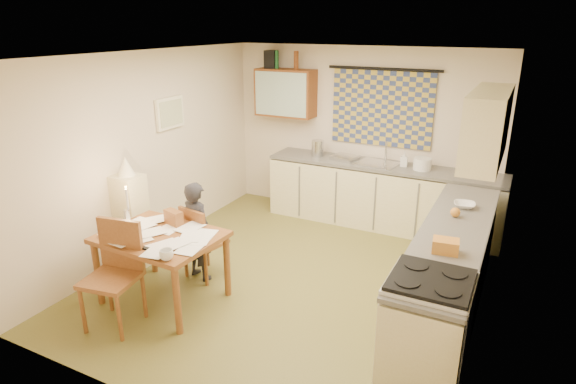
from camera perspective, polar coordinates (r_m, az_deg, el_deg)
The scene contains 44 objects.
floor at distance 5.69m, azimuth 0.55°, elevation -10.19°, with size 4.00×4.50×0.02m, color brown.
ceiling at distance 4.95m, azimuth 0.65°, elevation 16.06°, with size 4.00×4.50×0.02m, color white.
wall_back at distance 7.21m, azimuth 8.62°, elevation 6.82°, with size 4.00×0.02×2.50m, color beige.
wall_front at distance 3.45m, azimuth -16.42°, elevation -8.24°, with size 4.00×0.02×2.50m, color beige.
wall_left at distance 6.29m, azimuth -16.11°, elevation 4.41°, with size 0.02×4.50×2.50m, color beige.
wall_right at distance 4.70m, azimuth 23.16°, elevation -1.49°, with size 0.02×4.50×2.50m, color beige.
window_blind at distance 7.01m, azimuth 11.03°, elevation 9.66°, with size 1.45×0.03×1.05m, color navy.
curtain_rod at distance 6.92m, azimuth 11.29°, elevation 14.12°, with size 0.04×0.04×1.60m, color black.
wall_cabinet at distance 7.38m, azimuth -0.28°, elevation 11.68°, with size 0.90×0.34×0.70m, color #633011.
wall_cabinet_glass at distance 7.23m, azimuth -0.91°, elevation 11.51°, with size 0.84×0.02×0.64m, color #99B2A5.
upper_cabinet_right at distance 5.08m, azimuth 22.56°, elevation 7.17°, with size 0.34×1.30×0.70m, color beige.
framed_print at distance 6.46m, azimuth -13.82°, elevation 9.10°, with size 0.04×0.50×0.40m, color #F6F0CD.
print_canvas at distance 6.45m, azimuth -13.65°, elevation 9.08°, with size 0.01×0.42×0.32m, color silver.
counter_back at distance 7.02m, azimuth 10.97°, elevation -0.47°, with size 3.30×0.62×0.92m.
counter_right at distance 5.07m, azimuth 18.48°, elevation -9.28°, with size 0.62×2.95×0.92m.
stove at distance 4.11m, azimuth 15.96°, elevation -15.72°, with size 0.63×0.63×0.98m.
sink at distance 6.91m, azimuth 10.55°, elevation 2.98°, with size 0.55×0.45×0.10m, color silver.
tap at distance 7.01m, azimuth 11.53°, elevation 4.69°, with size 0.03×0.03×0.28m, color silver.
dish_rack at distance 7.03m, azimuth 6.72°, elevation 4.07°, with size 0.35×0.30×0.06m, color silver.
kettle at distance 7.16m, azimuth 3.53°, elevation 5.20°, with size 0.18×0.18×0.24m, color silver.
mixing_bowl at distance 6.74m, azimuth 15.63°, elevation 3.23°, with size 0.24×0.24×0.16m, color white.
soap_bottle at distance 6.83m, azimuth 13.61°, elevation 3.82°, with size 0.10×0.11×0.21m, color white.
bowl at distance 5.51m, azimuth 20.20°, elevation -1.47°, with size 0.25×0.25×0.05m, color white.
orange_bag at distance 4.40m, azimuth 18.17°, elevation -6.10°, with size 0.22×0.16×0.12m, color orange.
fruit_orange at distance 5.21m, azimuth 19.22°, elevation -2.28°, with size 0.10×0.10×0.10m, color orange.
speaker at distance 7.45m, azimuth -2.04°, elevation 15.45°, with size 0.16×0.20×0.26m, color black.
bottle_green at distance 7.40m, azimuth -1.40°, elevation 15.43°, with size 0.07×0.07×0.26m, color #195926.
bottle_brown at distance 7.25m, azimuth 0.97°, elevation 15.35°, with size 0.07×0.07×0.26m, color #633011.
dining_table at distance 5.27m, azimuth -14.57°, elevation -8.61°, with size 1.23×0.96×0.75m.
chair_far at distance 5.68m, azimuth -9.77°, elevation -7.33°, with size 0.47×0.47×0.88m.
chair_near at distance 5.03m, azimuth -19.87°, elevation -11.41°, with size 0.54×0.54×1.04m.
person at distance 5.54m, azimuth -10.67°, elevation -4.57°, with size 0.48×0.37×1.16m, color black.
shelf_stand at distance 6.00m, azimuth -17.98°, elevation -3.36°, with size 0.32×0.30×1.15m, color beige.
lampshade at distance 5.78m, azimuth -18.68°, elevation 2.91°, with size 0.20×0.20×0.22m, color #F6F0CD.
letter_rack at distance 5.30m, azimuth -13.41°, elevation -2.97°, with size 0.22×0.10×0.16m, color brown.
mug at distance 4.56m, azimuth -14.22°, elevation -7.23°, with size 0.13×0.13×0.10m, color white.
magazine at distance 5.25m, azimuth -20.12°, elevation -4.71°, with size 0.21×0.27×0.02m, color maroon.
book at distance 5.30m, azimuth -18.81°, elevation -4.35°, with size 0.25×0.28×0.02m, color orange.
orange_box at distance 5.14m, azimuth -19.56°, elevation -5.07°, with size 0.12×0.08×0.04m, color orange.
eyeglasses at distance 4.83m, azimuth -16.42°, elevation -6.45°, with size 0.13×0.04×0.02m, color black.
candle_holder at distance 5.42m, azimuth -18.51°, elevation -2.86°, with size 0.06×0.06×0.18m, color silver.
candle at distance 5.37m, azimuth -18.55°, elevation -0.78°, with size 0.02×0.02×0.22m, color white.
candle_flame at distance 5.35m, azimuth -18.69°, elevation 0.53°, with size 0.02×0.02×0.02m, color #FFCC66.
papers at distance 5.08m, azimuth -14.87°, elevation -4.92°, with size 1.14×0.92×0.03m.
Camera 1 is at (2.18, -4.43, 2.81)m, focal length 30.00 mm.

